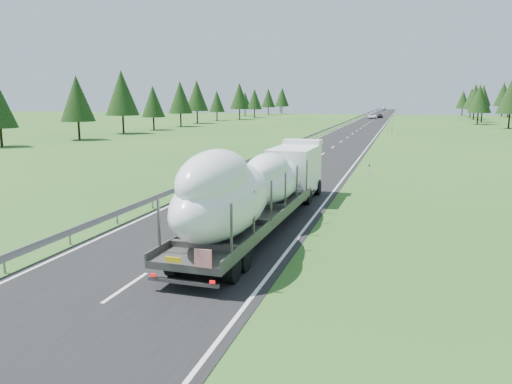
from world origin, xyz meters
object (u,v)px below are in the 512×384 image
(boat_truck, at_px, (258,185))
(distant_car_blue, at_px, (384,109))
(distant_van, at_px, (372,116))
(highway_sign, at_px, (392,125))
(distant_car_dark, at_px, (380,116))

(boat_truck, xyz_separation_m, distant_car_blue, (-4.36, 268.69, -1.62))
(distant_van, relative_size, distant_car_blue, 1.19)
(highway_sign, xyz_separation_m, distant_van, (-8.09, 73.33, -1.00))
(boat_truck, distance_m, distant_car_dark, 152.13)
(highway_sign, bearing_deg, distant_car_dark, 94.18)
(distant_van, xyz_separation_m, distant_car_blue, (-1.05, 124.00, -0.00))
(distant_car_blue, bearing_deg, boat_truck, -91.90)
(distant_van, height_order, distant_car_blue, distant_van)
(boat_truck, relative_size, distant_car_dark, 4.77)
(highway_sign, relative_size, boat_truck, 0.13)
(distant_car_dark, height_order, distant_car_blue, distant_car_blue)
(distant_car_dark, bearing_deg, distant_van, -105.06)
(distant_car_dark, bearing_deg, distant_car_blue, 92.94)
(boat_truck, distance_m, distant_van, 144.74)
(boat_truck, bearing_deg, highway_sign, 86.17)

